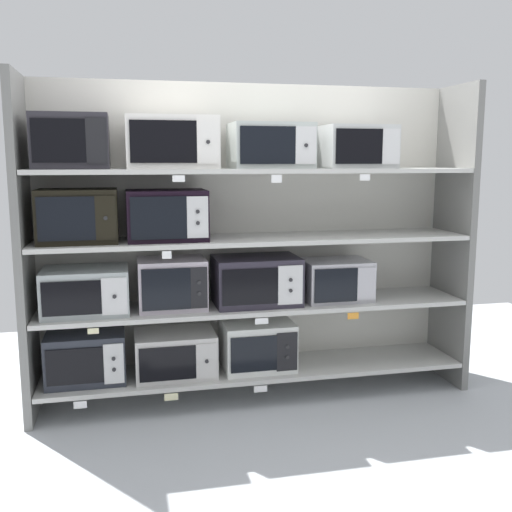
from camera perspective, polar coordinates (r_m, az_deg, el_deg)
ground at (r=3.37m, az=3.98°, el=-19.75°), size 6.88×6.00×0.02m
back_panel at (r=4.22m, az=-0.82°, el=1.75°), size 3.08×0.04×2.15m
upright_left at (r=3.91m, az=-21.53°, el=0.50°), size 0.05×0.51×2.15m
upright_right at (r=4.51m, az=18.55°, el=1.75°), size 0.05×0.51×2.15m
shelf_0 at (r=4.17m, az=0.00°, el=-10.89°), size 2.88×0.51×0.03m
microwave_0 at (r=4.03m, az=-16.11°, el=-9.35°), size 0.50×0.36×0.32m
microwave_1 at (r=4.04m, az=-7.84°, el=-9.28°), size 0.53×0.42×0.29m
microwave_2 at (r=4.11m, az=0.12°, el=-8.57°), size 0.48×0.40×0.33m
price_tag_0 at (r=3.87m, az=-16.64°, el=-13.63°), size 0.08×0.00×0.05m
price_tag_1 at (r=3.87m, az=-8.19°, el=-13.34°), size 0.09×0.00×0.05m
price_tag_2 at (r=3.95m, az=0.44°, el=-12.73°), size 0.09×0.00×0.04m
shelf_1 at (r=4.04m, az=0.00°, el=-4.81°), size 2.88×0.51×0.03m
microwave_3 at (r=3.91m, az=-16.13°, el=-3.24°), size 0.53×0.42×0.29m
microwave_4 at (r=3.91m, az=-8.13°, el=-2.66°), size 0.44×0.36×0.33m
microwave_5 at (r=4.00m, az=-0.05°, el=-2.37°), size 0.57×0.41×0.32m
microwave_6 at (r=4.16m, az=7.69°, el=-2.29°), size 0.46×0.36×0.28m
price_tag_3 at (r=3.71m, az=-15.47°, el=-7.01°), size 0.07×0.00×0.03m
price_tag_4 at (r=3.80m, az=0.56°, el=-6.32°), size 0.09×0.00×0.04m
price_tag_5 at (r=3.99m, az=9.38°, el=-5.74°), size 0.08×0.00×0.04m
shelf_2 at (r=3.95m, az=0.00°, el=1.62°), size 2.88×0.51×0.03m
microwave_7 at (r=3.84m, az=-16.83°, el=3.73°), size 0.48×0.37×0.33m
microwave_8 at (r=3.84m, az=-8.64°, el=3.94°), size 0.51×0.40×0.32m
price_tag_6 at (r=3.62m, az=-8.63°, el=0.10°), size 0.06×0.00×0.05m
shelf_3 at (r=3.92m, az=0.00°, el=8.24°), size 2.88×0.51×0.03m
microwave_9 at (r=3.83m, az=-17.42°, el=10.50°), size 0.45×0.42×0.33m
microwave_10 at (r=3.83m, az=-8.17°, el=10.80°), size 0.57×0.39×0.33m
microwave_11 at (r=3.94m, az=1.39°, el=10.60°), size 0.52×0.40×0.29m
microwave_12 at (r=4.12m, az=9.56°, el=10.35°), size 0.47×0.43×0.28m
price_tag_7 at (r=3.58m, az=-7.49°, el=7.43°), size 0.07×0.00×0.04m
price_tag_8 at (r=3.69m, az=2.00°, el=7.48°), size 0.07×0.00×0.05m
price_tag_9 at (r=3.88m, az=10.49°, el=7.48°), size 0.07×0.00×0.04m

